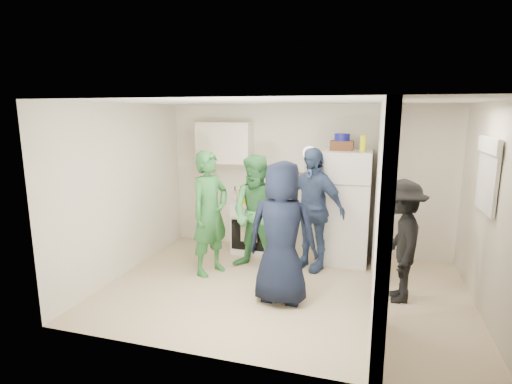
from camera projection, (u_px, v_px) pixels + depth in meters
floor at (283, 290)px, 5.43m from camera, size 4.80×4.80×0.00m
wall_back at (306, 179)px, 6.78m from camera, size 4.80×0.00×4.80m
wall_front at (244, 239)px, 3.58m from camera, size 4.80×0.00×4.80m
wall_left at (125, 190)px, 5.84m from camera, size 0.00×3.40×3.40m
wall_right at (492, 213)px, 4.52m from camera, size 0.00×3.40×3.40m
ceiling at (286, 101)px, 4.93m from camera, size 4.80×4.80×0.00m
partition_pier_back at (380, 189)px, 5.88m from camera, size 0.12×1.20×2.50m
partition_pier_front at (383, 232)px, 3.81m from camera, size 0.12×1.20×2.50m
partition_header at (387, 118)px, 4.64m from camera, size 0.12×1.00×0.40m
stove at (255, 227)px, 6.86m from camera, size 0.72×0.60×0.86m
upper_cabinet at (225, 143)px, 6.88m from camera, size 0.95×0.34×0.70m
fridge at (345, 207)px, 6.32m from camera, size 0.73×0.71×1.78m
wicker_basket at (342, 146)px, 6.20m from camera, size 0.35×0.25×0.15m
blue_bowl at (342, 137)px, 6.18m from camera, size 0.24×0.24×0.11m
yellow_cup_stack_top at (363, 144)px, 5.96m from camera, size 0.09×0.09×0.25m
wall_clock at (310, 153)px, 6.66m from camera, size 0.22×0.02×0.22m
spice_shelf at (306, 174)px, 6.71m from camera, size 0.35×0.08×0.03m
nook_window at (489, 175)px, 4.63m from camera, size 0.03×0.70×0.80m
nook_window_frame at (488, 175)px, 4.64m from camera, size 0.04×0.76×0.86m
nook_valance at (489, 145)px, 4.57m from camera, size 0.04×0.82×0.18m
yellow_cup_stack_stove at (244, 198)px, 6.57m from camera, size 0.09×0.09×0.25m
red_cup at (264, 203)px, 6.51m from camera, size 0.09×0.09×0.12m
person_green_left at (210, 213)px, 5.84m from camera, size 0.67×0.79×1.83m
person_green_center at (258, 214)px, 5.94m from camera, size 0.96×0.82×1.76m
person_denim at (312, 209)px, 6.03m from camera, size 1.18×0.85×1.86m
person_navy at (282, 233)px, 4.93m from camera, size 0.90×0.60×1.81m
person_nook at (401, 241)px, 5.00m from camera, size 0.64×1.04×1.56m
bottle_a at (241, 193)px, 6.94m from camera, size 0.07×0.07×0.25m
bottle_b at (243, 194)px, 6.72m from camera, size 0.06×0.06×0.31m
bottle_c at (252, 193)px, 6.93m from camera, size 0.06×0.06×0.27m
bottle_d at (255, 196)px, 6.71m from camera, size 0.07×0.07×0.25m
bottle_e at (263, 193)px, 6.87m from camera, size 0.07×0.07×0.28m
bottle_f at (265, 196)px, 6.71m from camera, size 0.07×0.07×0.26m
bottle_g at (272, 195)px, 6.81m from camera, size 0.07×0.07×0.24m
bottle_h at (235, 195)px, 6.73m from camera, size 0.06×0.06×0.28m
bottle_i at (259, 194)px, 6.84m from camera, size 0.06×0.06×0.27m
bottle_j at (270, 196)px, 6.55m from camera, size 0.06×0.06×0.30m
bottle_k at (242, 193)px, 6.85m from camera, size 0.06×0.06×0.28m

